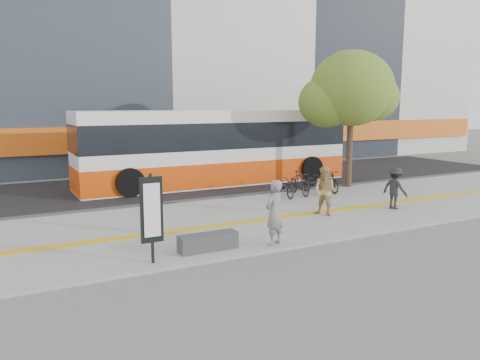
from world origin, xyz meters
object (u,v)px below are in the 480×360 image
signboard (152,211)px  pedestrian_tan (325,191)px  bench (208,242)px  bus (216,149)px  pedestrian_dark (395,188)px  street_tree (350,90)px  seated_woman (274,213)px

signboard → pedestrian_tan: signboard is taller
pedestrian_tan → bench: bearing=-100.8°
bus → pedestrian_tan: (0.41, -7.97, -0.80)m
signboard → pedestrian_dark: bearing=9.9°
street_tree → pedestrian_tan: size_ratio=3.71×
signboard → pedestrian_tan: bearing=16.7°
street_tree → bus: size_ratio=0.47×
bench → bus: (4.77, 9.70, 1.42)m
signboard → seated_woman: (3.40, -0.08, -0.38)m
signboard → bus: size_ratio=0.17×
street_tree → bus: (-5.01, 3.68, -2.79)m
seated_woman → signboard: bearing=-26.9°
bus → pedestrian_dark: bearing=-68.1°
street_tree → seated_woman: size_ratio=3.50×
bus → pedestrian_tan: 8.02m
seated_woman → pedestrian_tan: 3.99m
bus → pedestrian_dark: 9.00m
bench → pedestrian_dark: bearing=9.7°
bench → street_tree: street_tree is taller
bus → pedestrian_tan: bearing=-87.0°
bus → seated_woman: 10.54m
signboard → pedestrian_dark: size_ratio=1.43×
pedestrian_tan → signboard: bearing=-102.6°
seated_woman → pedestrian_dark: (6.32, 1.78, -0.13)m
bench → bus: 10.90m
signboard → bus: (6.37, 10.01, 0.36)m
street_tree → bus: street_tree is taller
pedestrian_tan → street_tree: bearing=103.8°
signboard → seated_woman: 3.42m
pedestrian_dark → street_tree: bearing=-29.4°
seated_woman → bus: bearing=-131.8°
street_tree → pedestrian_tan: 7.24m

